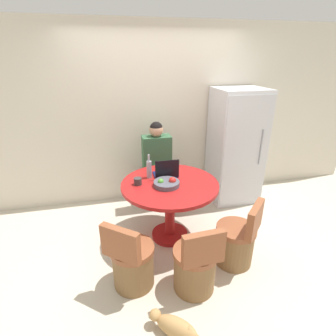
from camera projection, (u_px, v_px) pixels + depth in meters
name	position (u px, v px, depth m)	size (l,w,h in m)	color
ground_plane	(179.00, 246.00, 3.20)	(12.00, 12.00, 0.00)	beige
wall_back	(156.00, 116.00, 3.92)	(7.00, 0.06, 2.60)	beige
refrigerator	(236.00, 147.00, 3.99)	(0.71, 0.67, 1.72)	silver
dining_table	(170.00, 196.00, 3.15)	(1.15, 1.15, 0.76)	maroon
chair_near_camera	(195.00, 267.00, 2.52)	(0.43, 0.43, 0.78)	brown
chair_near_left_corner	(132.00, 263.00, 2.57)	(0.50, 0.50, 0.78)	brown
chair_near_right_corner	(236.00, 242.00, 2.86)	(0.50, 0.50, 0.78)	brown
person_seated	(156.00, 162.00, 3.81)	(0.40, 0.37, 1.32)	#2D2D38
laptop	(166.00, 173.00, 3.23)	(0.29, 0.22, 0.24)	#141947
fruit_bowl	(167.00, 183.00, 3.00)	(0.30, 0.30, 0.10)	#4C4C56
coffee_cup	(138.00, 181.00, 3.03)	(0.09, 0.09, 0.08)	#383333
bottle	(149.00, 169.00, 3.17)	(0.06, 0.06, 0.30)	#9999A3
cat	(175.00, 327.00, 2.15)	(0.40, 0.36, 0.18)	tan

